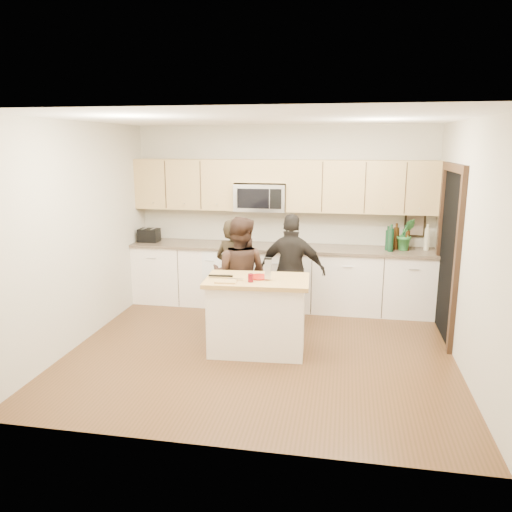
% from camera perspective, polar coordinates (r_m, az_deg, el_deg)
% --- Properties ---
extents(floor, '(4.50, 4.50, 0.00)m').
position_cam_1_polar(floor, '(6.12, 0.55, -10.70)').
color(floor, '#56331D').
rests_on(floor, ground).
extents(room_shell, '(4.52, 4.02, 2.71)m').
position_cam_1_polar(room_shell, '(5.66, 0.59, 5.59)').
color(room_shell, '#B8B19D').
rests_on(room_shell, ground).
extents(back_cabinetry, '(4.50, 0.66, 0.94)m').
position_cam_1_polar(back_cabinetry, '(7.55, 2.72, -2.34)').
color(back_cabinetry, white).
rests_on(back_cabinetry, ground).
extents(upper_cabinetry, '(4.50, 0.33, 0.75)m').
position_cam_1_polar(upper_cabinetry, '(7.45, 3.24, 8.18)').
color(upper_cabinetry, tan).
rests_on(upper_cabinetry, ground).
extents(microwave, '(0.76, 0.41, 0.40)m').
position_cam_1_polar(microwave, '(7.48, 0.56, 6.73)').
color(microwave, silver).
rests_on(microwave, ground).
extents(doorway, '(0.06, 1.25, 2.20)m').
position_cam_1_polar(doorway, '(6.69, 21.15, 0.86)').
color(doorway, black).
rests_on(doorway, ground).
extents(framed_picture, '(0.30, 0.03, 0.38)m').
position_cam_1_polar(framed_picture, '(7.67, 17.70, 3.49)').
color(framed_picture, black).
rests_on(framed_picture, ground).
extents(dish_towel, '(0.34, 0.60, 0.48)m').
position_cam_1_polar(dish_towel, '(7.47, -4.69, 0.07)').
color(dish_towel, white).
rests_on(dish_towel, ground).
extents(island, '(1.24, 0.77, 0.90)m').
position_cam_1_polar(island, '(5.94, 0.14, -6.73)').
color(island, white).
rests_on(island, ground).
extents(red_plate, '(0.27, 0.27, 0.02)m').
position_cam_1_polar(red_plate, '(5.84, 0.35, -2.41)').
color(red_plate, maroon).
rests_on(red_plate, island).
extents(box_grater, '(0.08, 0.06, 0.25)m').
position_cam_1_polar(box_grater, '(5.70, 1.38, -1.39)').
color(box_grater, silver).
rests_on(box_grater, red_plate).
extents(drink_glass, '(0.06, 0.06, 0.10)m').
position_cam_1_polar(drink_glass, '(5.65, -0.62, -2.52)').
color(drink_glass, maroon).
rests_on(drink_glass, island).
extents(cutting_board, '(0.25, 0.18, 0.02)m').
position_cam_1_polar(cutting_board, '(5.67, -3.45, -2.91)').
color(cutting_board, tan).
rests_on(cutting_board, island).
extents(tongs, '(0.29, 0.05, 0.02)m').
position_cam_1_polar(tongs, '(5.84, -4.05, -2.27)').
color(tongs, black).
rests_on(tongs, cutting_board).
extents(knife, '(0.18, 0.04, 0.01)m').
position_cam_1_polar(knife, '(5.72, -2.33, -2.63)').
color(knife, silver).
rests_on(knife, cutting_board).
extents(toaster, '(0.30, 0.23, 0.21)m').
position_cam_1_polar(toaster, '(7.92, -12.12, 2.34)').
color(toaster, black).
rests_on(toaster, back_cabinetry).
extents(bottle_cluster, '(0.62, 0.27, 0.39)m').
position_cam_1_polar(bottle_cluster, '(7.40, 16.22, 2.03)').
color(bottle_cluster, '#10321B').
rests_on(bottle_cluster, back_cabinetry).
extents(orchid, '(0.29, 0.26, 0.46)m').
position_cam_1_polar(orchid, '(7.42, 16.77, 2.38)').
color(orchid, '#33803A').
rests_on(orchid, back_cabinetry).
extents(woman_left, '(0.63, 0.52, 1.49)m').
position_cam_1_polar(woman_left, '(6.61, -2.53, -2.06)').
color(woman_left, black).
rests_on(woman_left, ground).
extents(woman_center, '(0.80, 0.66, 1.54)m').
position_cam_1_polar(woman_center, '(6.45, -1.88, -2.25)').
color(woman_center, black).
rests_on(woman_center, ground).
extents(woman_right, '(0.92, 0.43, 1.53)m').
position_cam_1_polar(woman_right, '(6.70, 4.12, -1.72)').
color(woman_right, black).
rests_on(woman_right, ground).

